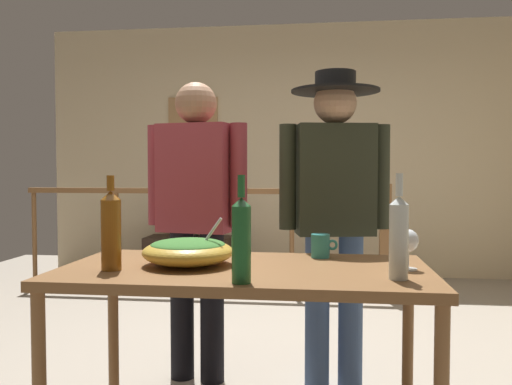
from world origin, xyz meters
TOP-DOWN VIEW (x-y plane):
  - ground_plane at (0.00, 0.00)m, footprint 7.32×7.32m
  - back_wall at (0.00, 2.81)m, footprint 5.45×0.10m
  - framed_picture at (-1.09, 2.75)m, footprint 0.56×0.03m
  - stair_railing at (-0.21, 1.83)m, footprint 3.50×0.10m
  - tv_console at (-1.08, 2.46)m, footprint 0.90×0.40m
  - flat_screen_tv at (-1.08, 2.43)m, footprint 0.54×0.12m
  - serving_table at (0.05, -0.98)m, footprint 1.48×0.76m
  - salad_bowl at (-0.18, -0.98)m, footprint 0.37×0.37m
  - wine_glass at (0.69, -0.97)m, footprint 0.08×0.08m
  - wine_bottle_clear at (0.63, -1.16)m, footprint 0.07×0.07m
  - wine_bottle_green at (0.09, -1.29)m, footprint 0.07×0.07m
  - wine_bottle_amber at (-0.45, -1.12)m, footprint 0.08×0.08m
  - mug_teal at (0.36, -0.72)m, footprint 0.12×0.08m
  - person_standing_left at (-0.32, -0.26)m, footprint 0.57×0.29m
  - person_standing_right at (0.43, -0.26)m, footprint 0.58×0.46m

SIDE VIEW (x-z plane):
  - ground_plane at x=0.00m, z-range 0.00..0.00m
  - tv_console at x=-1.08m, z-range 0.00..0.44m
  - stair_railing at x=-0.21m, z-range 0.16..1.19m
  - flat_screen_tv at x=-1.08m, z-range 0.48..0.89m
  - serving_table at x=0.05m, z-range 0.31..1.08m
  - mug_teal at x=0.36m, z-range 0.77..0.87m
  - salad_bowl at x=-0.18m, z-range 0.73..0.93m
  - wine_glass at x=0.69m, z-range 0.80..0.96m
  - wine_bottle_green at x=0.09m, z-range 0.74..1.11m
  - wine_bottle_clear at x=0.63m, z-range 0.74..1.12m
  - wine_bottle_amber at x=-0.45m, z-range 0.74..1.11m
  - person_standing_left at x=-0.32m, z-range 0.15..1.78m
  - person_standing_right at x=0.43m, z-range 0.17..1.84m
  - back_wall at x=0.00m, z-range 0.00..2.76m
  - framed_picture at x=-1.09m, z-range 1.47..1.97m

